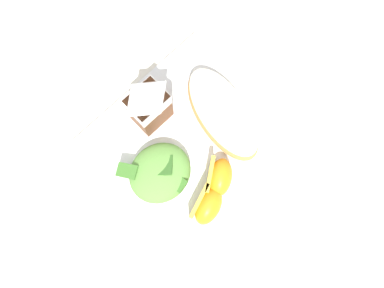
% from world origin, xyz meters
% --- Properties ---
extents(ground, '(3.00, 3.00, 0.00)m').
position_xyz_m(ground, '(0.00, 0.00, 0.00)').
color(ground, beige).
extents(white_plate, '(0.28, 0.28, 0.02)m').
position_xyz_m(white_plate, '(0.00, 0.00, 0.01)').
color(white_plate, white).
rests_on(white_plate, ground).
extents(cheesy_pizza_bread, '(0.11, 0.18, 0.04)m').
position_xyz_m(cheesy_pizza_bread, '(0.07, 0.00, 0.03)').
color(cheesy_pizza_bread, '#B77F42').
rests_on(cheesy_pizza_bread, white_plate).
extents(green_salad_pile, '(0.10, 0.10, 0.04)m').
position_xyz_m(green_salad_pile, '(-0.07, 0.00, 0.04)').
color(green_salad_pile, '#5B8E3D').
rests_on(green_salad_pile, white_plate).
extents(milk_carton, '(0.06, 0.04, 0.11)m').
position_xyz_m(milk_carton, '(-0.01, 0.08, 0.08)').
color(milk_carton, brown).
rests_on(milk_carton, white_plate).
extents(orange_wedge_front, '(0.07, 0.05, 0.04)m').
position_xyz_m(orange_wedge_front, '(-0.05, -0.09, 0.04)').
color(orange_wedge_front, orange).
rests_on(orange_wedge_front, white_plate).
extents(orange_wedge_middle, '(0.07, 0.06, 0.04)m').
position_xyz_m(orange_wedge_middle, '(-0.01, -0.07, 0.04)').
color(orange_wedge_middle, orange).
rests_on(orange_wedge_middle, white_plate).
extents(paper_napkin, '(0.15, 0.15, 0.00)m').
position_xyz_m(paper_napkin, '(-0.20, 0.04, 0.00)').
color(paper_napkin, white).
rests_on(paper_napkin, ground).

